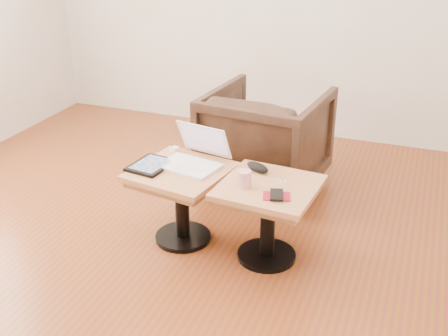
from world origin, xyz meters
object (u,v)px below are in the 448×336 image
(side_table_left, at_px, (181,187))
(laptop, at_px, (194,157))
(armchair, at_px, (266,139))
(striped_cup, at_px, (244,179))
(side_table_right, at_px, (268,204))

(side_table_left, bearing_deg, laptop, 72.87)
(laptop, distance_m, armchair, 0.79)
(striped_cup, height_order, armchair, armchair)
(side_table_left, height_order, side_table_right, same)
(side_table_right, distance_m, armchair, 0.89)
(side_table_left, bearing_deg, striped_cup, -1.81)
(laptop, height_order, striped_cup, laptop)
(side_table_left, relative_size, laptop, 1.51)
(laptop, relative_size, striped_cup, 4.14)
(side_table_right, bearing_deg, armchair, 112.53)
(striped_cup, distance_m, armchair, 0.94)
(side_table_right, distance_m, striped_cup, 0.20)
(side_table_left, relative_size, striped_cup, 6.24)
(striped_cup, bearing_deg, side_table_right, 30.73)
(striped_cup, bearing_deg, armchair, 99.71)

